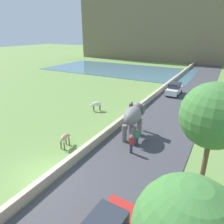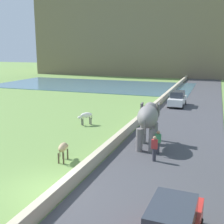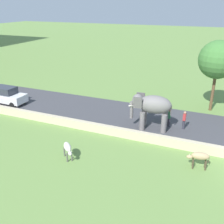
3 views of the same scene
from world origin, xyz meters
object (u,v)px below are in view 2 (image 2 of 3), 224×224
Objects in this scene: person_beside_elephant at (154,148)px; car_white at (177,99)px; cow_tan at (63,148)px; cow_white at (86,116)px; elephant at (148,119)px; person_trailing at (158,142)px.

person_beside_elephant is 17.96m from car_white.
cow_tan is 8.55m from cow_white.
person_beside_elephant reaches higher than cow_tan.
person_trailing is (0.97, -1.32, -1.16)m from elephant.
elephant is at bearing -31.15° from cow_white.
person_trailing reaches higher than cow_white.
car_white reaches higher than person_beside_elephant.
person_beside_elephant is 1.32× the size of cow_white.
cow_white is (-6.56, 3.97, -1.20)m from elephant.
cow_white is (-6.58, -11.42, -0.06)m from car_white.
cow_tan is at bearing -102.28° from car_white.
elephant is 6.14m from cow_tan.
elephant is 2.87× the size of cow_white.
elephant is 2.17× the size of person_beside_elephant.
cow_tan is (-5.25, -1.72, -0.04)m from person_beside_elephant.
cow_white is at bearing 139.23° from person_beside_elephant.
elephant is at bearing -90.08° from car_white.
elephant is 7.76m from cow_white.
cow_tan is at bearing -161.87° from person_beside_elephant.
cow_white is at bearing -119.95° from car_white.
cow_white is at bearing 148.85° from elephant.
cow_white is (-7.55, 6.51, -0.04)m from person_beside_elephant.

